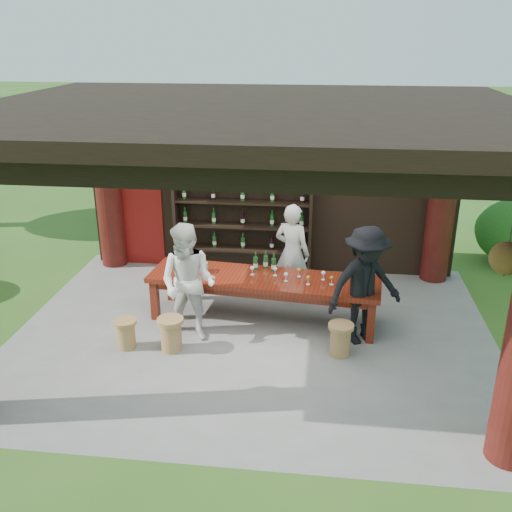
# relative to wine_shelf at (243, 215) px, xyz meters

# --- Properties ---
(ground) EXTENTS (90.00, 90.00, 0.00)m
(ground) POSITION_rel_wine_shelf_xyz_m (0.50, -2.45, -1.16)
(ground) COLOR #2D5119
(ground) RESTS_ON ground
(pavilion) EXTENTS (7.50, 6.00, 3.60)m
(pavilion) POSITION_rel_wine_shelf_xyz_m (0.49, -2.02, 0.97)
(pavilion) COLOR slate
(pavilion) RESTS_ON ground
(wine_shelf) EXTENTS (2.64, 0.40, 2.32)m
(wine_shelf) POSITION_rel_wine_shelf_xyz_m (0.00, 0.00, 0.00)
(wine_shelf) COLOR black
(wine_shelf) RESTS_ON ground
(tasting_table) EXTENTS (3.77, 1.32, 0.75)m
(tasting_table) POSITION_rel_wine_shelf_xyz_m (0.61, -1.94, -0.53)
(tasting_table) COLOR #511C0B
(tasting_table) RESTS_ON ground
(stool_near_left) EXTENTS (0.39, 0.39, 0.51)m
(stool_near_left) POSITION_rel_wine_shelf_xyz_m (-0.63, -3.07, -0.89)
(stool_near_left) COLOR olive
(stool_near_left) RESTS_ON ground
(stool_near_right) EXTENTS (0.37, 0.37, 0.49)m
(stool_near_right) POSITION_rel_wine_shelf_xyz_m (1.84, -2.90, -0.90)
(stool_near_right) COLOR olive
(stool_near_right) RESTS_ON ground
(stool_far_left) EXTENTS (0.34, 0.34, 0.45)m
(stool_far_left) POSITION_rel_wine_shelf_xyz_m (-1.32, -3.08, -0.92)
(stool_far_left) COLOR olive
(stool_far_left) RESTS_ON ground
(host) EXTENTS (0.74, 0.63, 1.74)m
(host) POSITION_rel_wine_shelf_xyz_m (1.01, -1.12, -0.30)
(host) COLOR silver
(host) RESTS_ON ground
(guest_woman) EXTENTS (1.00, 0.84, 1.82)m
(guest_woman) POSITION_rel_wine_shelf_xyz_m (-0.44, -2.66, -0.25)
(guest_woman) COLOR silver
(guest_woman) RESTS_ON ground
(guest_man) EXTENTS (1.36, 1.13, 1.83)m
(guest_man) POSITION_rel_wine_shelf_xyz_m (2.17, -2.46, -0.25)
(guest_man) COLOR black
(guest_man) RESTS_ON ground
(table_bottles) EXTENTS (0.38, 0.18, 0.31)m
(table_bottles) POSITION_rel_wine_shelf_xyz_m (0.60, -1.63, -0.26)
(table_bottles) COLOR #194C1E
(table_bottles) RESTS_ON tasting_table
(table_glasses) EXTENTS (2.37, 0.35, 0.15)m
(table_glasses) POSITION_rel_wine_shelf_xyz_m (0.91, -1.98, -0.34)
(table_glasses) COLOR silver
(table_glasses) RESTS_ON tasting_table
(napkin_basket) EXTENTS (0.28, 0.21, 0.14)m
(napkin_basket) POSITION_rel_wine_shelf_xyz_m (-0.46, -1.83, -0.34)
(napkin_basket) COLOR #BF6672
(napkin_basket) RESTS_ON tasting_table
(shrubs) EXTENTS (15.63, 7.81, 1.36)m
(shrubs) POSITION_rel_wine_shelf_xyz_m (3.34, -1.67, -0.61)
(shrubs) COLOR #194C14
(shrubs) RESTS_ON ground
(trees) EXTENTS (20.92, 9.98, 4.80)m
(trees) POSITION_rel_wine_shelf_xyz_m (3.88, -1.20, 2.20)
(trees) COLOR #3F2819
(trees) RESTS_ON ground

